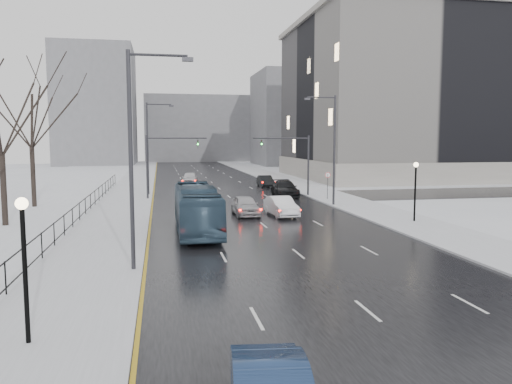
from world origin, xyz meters
TOP-DOWN VIEW (x-y plane):
  - road at (0.00, 60.00)m, footprint 16.00×150.00m
  - cross_road at (0.00, 48.00)m, footprint 130.00×10.00m
  - sidewalk_left at (-10.50, 60.00)m, footprint 5.00×150.00m
  - sidewalk_right at (10.50, 60.00)m, footprint 5.00×150.00m
  - park_strip at (-20.00, 60.00)m, footprint 14.00×150.00m
  - tree_park_d at (-17.80, 34.00)m, footprint 8.75×8.75m
  - tree_park_e at (-18.20, 44.00)m, footprint 9.45×9.45m
  - iron_fence at (-13.00, 30.00)m, footprint 0.06×70.00m
  - streetlight_r_mid at (8.17, 40.00)m, footprint 2.95×0.25m
  - streetlight_l_near at (-8.17, 20.00)m, footprint 2.95×0.25m
  - streetlight_l_far at (-8.17, 52.00)m, footprint 2.95×0.25m
  - lamppost_l at (-11.00, 12.00)m, footprint 0.36×0.36m
  - lamppost_r_mid at (11.00, 30.00)m, footprint 0.36×0.36m
  - mast_signal_right at (7.33, 48.00)m, footprint 6.10×0.33m
  - mast_signal_left at (-7.33, 48.00)m, footprint 6.10×0.33m
  - no_uturn_sign at (9.20, 44.00)m, footprint 0.60×0.06m
  - civic_building at (35.00, 72.00)m, footprint 41.00×31.00m
  - bldg_far_right at (28.00, 115.00)m, footprint 24.00×20.00m
  - bldg_far_left at (-22.00, 125.00)m, footprint 18.00×22.00m
  - bldg_far_center at (4.00, 140.00)m, footprint 30.00×18.00m
  - bus at (-4.82, 29.36)m, footprint 2.61×10.95m
  - sedan_center_near at (-0.50, 35.80)m, footprint 1.93×4.67m
  - sedan_right_near at (2.21, 34.85)m, footprint 1.97×4.82m
  - sedan_right_far at (5.83, 47.94)m, footprint 2.68×5.91m
  - sedan_center_far at (-3.24, 63.61)m, footprint 2.61×5.23m
  - sedan_right_distant at (6.08, 59.02)m, footprint 1.56×4.40m

SIDE VIEW (x-z plane):
  - tree_park_d at x=-17.80m, z-range -6.25..6.25m
  - tree_park_e at x=-18.20m, z-range -6.75..6.75m
  - road at x=0.00m, z-range 0.00..0.04m
  - cross_road at x=0.00m, z-range 0.00..0.04m
  - park_strip at x=-20.00m, z-range 0.00..0.12m
  - sidewalk_left at x=-10.50m, z-range 0.00..0.16m
  - sidewalk_right at x=10.50m, z-range 0.00..0.16m
  - sedan_right_distant at x=6.08m, z-range 0.04..1.48m
  - sedan_right_near at x=2.21m, z-range 0.04..1.59m
  - sedan_center_near at x=-0.50m, z-range 0.04..1.62m
  - sedan_right_far at x=5.83m, z-range 0.04..1.72m
  - sedan_center_far at x=-3.24m, z-range 0.04..1.75m
  - iron_fence at x=-13.00m, z-range 0.26..1.56m
  - bus at x=-4.82m, z-range 0.04..3.09m
  - no_uturn_sign at x=9.20m, z-range 0.95..3.65m
  - lamppost_l at x=-11.00m, z-range 0.80..5.08m
  - lamppost_r_mid at x=11.00m, z-range 0.80..5.08m
  - mast_signal_right at x=7.33m, z-range 0.86..7.36m
  - mast_signal_left at x=-7.33m, z-range 0.86..7.36m
  - streetlight_r_mid at x=8.17m, z-range 0.62..10.62m
  - streetlight_l_near at x=-8.17m, z-range 0.62..10.62m
  - streetlight_l_far at x=-8.17m, z-range 0.62..10.62m
  - bldg_far_center at x=4.00m, z-range 0.00..18.00m
  - bldg_far_right at x=28.00m, z-range 0.00..22.00m
  - civic_building at x=35.00m, z-range -1.19..23.61m
  - bldg_far_left at x=-22.00m, z-range 0.00..28.00m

